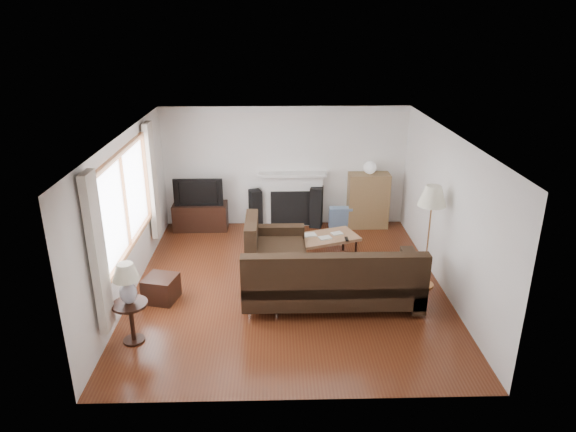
{
  "coord_description": "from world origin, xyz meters",
  "views": [
    {
      "loc": [
        -0.21,
        -7.5,
        4.11
      ],
      "look_at": [
        0.0,
        0.3,
        1.1
      ],
      "focal_mm": 32.0,
      "sensor_mm": 36.0,
      "label": 1
    }
  ],
  "objects_px": {
    "bookshelf": "(368,200)",
    "side_table": "(132,322)",
    "tv_stand": "(201,216)",
    "sectional_sofa": "(332,276)",
    "coffee_table": "(324,248)",
    "floor_lamp": "(428,237)"
  },
  "relations": [
    {
      "from": "tv_stand",
      "to": "sectional_sofa",
      "type": "bearing_deg",
      "value": -52.14
    },
    {
      "from": "sectional_sofa",
      "to": "coffee_table",
      "type": "xyz_separation_m",
      "value": [
        0.04,
        1.54,
        -0.24
      ]
    },
    {
      "from": "bookshelf",
      "to": "sectional_sofa",
      "type": "relative_size",
      "value": 0.4
    },
    {
      "from": "coffee_table",
      "to": "side_table",
      "type": "xyz_separation_m",
      "value": [
        -2.82,
        -2.46,
        0.06
      ]
    },
    {
      "from": "coffee_table",
      "to": "side_table",
      "type": "relative_size",
      "value": 2.0
    },
    {
      "from": "bookshelf",
      "to": "sectional_sofa",
      "type": "bearing_deg",
      "value": -109.22
    },
    {
      "from": "bookshelf",
      "to": "sectional_sofa",
      "type": "distance_m",
      "value": 3.31
    },
    {
      "from": "sectional_sofa",
      "to": "coffee_table",
      "type": "relative_size",
      "value": 2.47
    },
    {
      "from": "coffee_table",
      "to": "tv_stand",
      "type": "bearing_deg",
      "value": 128.0
    },
    {
      "from": "bookshelf",
      "to": "coffee_table",
      "type": "height_order",
      "value": "bookshelf"
    },
    {
      "from": "floor_lamp",
      "to": "coffee_table",
      "type": "bearing_deg",
      "value": 146.52
    },
    {
      "from": "sectional_sofa",
      "to": "coffee_table",
      "type": "height_order",
      "value": "sectional_sofa"
    },
    {
      "from": "bookshelf",
      "to": "tv_stand",
      "type": "bearing_deg",
      "value": -179.19
    },
    {
      "from": "floor_lamp",
      "to": "side_table",
      "type": "xyz_separation_m",
      "value": [
        -4.37,
        -1.44,
        -0.57
      ]
    },
    {
      "from": "bookshelf",
      "to": "side_table",
      "type": "height_order",
      "value": "bookshelf"
    },
    {
      "from": "tv_stand",
      "to": "side_table",
      "type": "xyz_separation_m",
      "value": [
        -0.39,
        -4.0,
        0.02
      ]
    },
    {
      "from": "tv_stand",
      "to": "bookshelf",
      "type": "relative_size",
      "value": 0.96
    },
    {
      "from": "tv_stand",
      "to": "floor_lamp",
      "type": "xyz_separation_m",
      "value": [
        3.98,
        -2.56,
        0.59
      ]
    },
    {
      "from": "coffee_table",
      "to": "floor_lamp",
      "type": "height_order",
      "value": "floor_lamp"
    },
    {
      "from": "floor_lamp",
      "to": "sectional_sofa",
      "type": "bearing_deg",
      "value": -161.93
    },
    {
      "from": "bookshelf",
      "to": "floor_lamp",
      "type": "bearing_deg",
      "value": -79.28
    },
    {
      "from": "coffee_table",
      "to": "sectional_sofa",
      "type": "bearing_deg",
      "value": -111.11
    }
  ]
}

